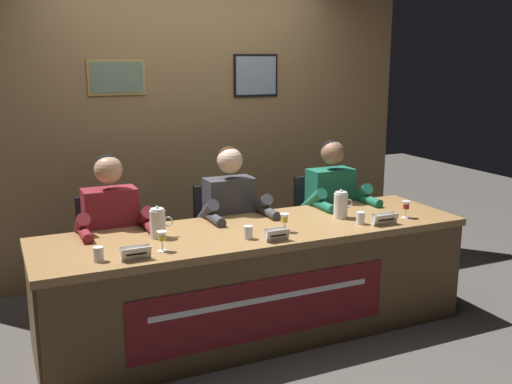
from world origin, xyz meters
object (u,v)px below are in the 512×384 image
at_px(water_cup_left, 99,255).
at_px(panelist_right, 335,205).
at_px(juice_glass_center, 284,219).
at_px(juice_glass_right, 406,206).
at_px(juice_glass_left, 162,237).
at_px(water_cup_center, 248,233).
at_px(water_pitcher_left_side, 158,223).
at_px(chair_center, 224,245).
at_px(panelist_left, 114,231).
at_px(panelist_center, 234,217).
at_px(nameplate_right, 385,219).
at_px(water_pitcher_right_side, 341,205).
at_px(chair_left, 110,261).
at_px(nameplate_center, 277,235).
at_px(nameplate_left, 136,253).
at_px(conference_table, 262,266).
at_px(water_cup_right, 361,219).
at_px(chair_right, 322,232).

relative_size(water_cup_left, panelist_right, 0.07).
bearing_deg(juice_glass_center, juice_glass_right, -2.98).
height_order(juice_glass_left, juice_glass_center, same).
distance_m(water_cup_center, water_pitcher_left_side, 0.58).
height_order(chair_center, water_pitcher_left_side, water_pitcher_left_side).
bearing_deg(juice_glass_left, water_pitcher_left_side, 79.52).
distance_m(panelist_left, water_cup_center, 0.95).
distance_m(juice_glass_left, panelist_center, 0.95).
relative_size(water_cup_center, nameplate_right, 0.44).
bearing_deg(juice_glass_center, water_pitcher_right_side, 15.35).
distance_m(panelist_center, nameplate_right, 1.09).
bearing_deg(chair_left, juice_glass_center, -36.81).
relative_size(panelist_center, nameplate_center, 8.01).
bearing_deg(water_pitcher_right_side, nameplate_center, -155.42).
distance_m(water_cup_center, juice_glass_right, 1.24).
bearing_deg(juice_glass_left, water_pitcher_right_side, 8.39).
height_order(panelist_left, nameplate_left, panelist_left).
bearing_deg(water_cup_center, chair_center, 79.56).
relative_size(conference_table, water_cup_right, 34.62).
bearing_deg(panelist_left, panelist_right, 0.00).
bearing_deg(juice_glass_right, chair_left, 157.68).
relative_size(juice_glass_left, nameplate_center, 0.80).
bearing_deg(juice_glass_center, panelist_center, 103.44).
xyz_separation_m(conference_table, nameplate_left, (-0.89, -0.20, 0.28)).
relative_size(water_cup_center, chair_right, 0.09).
height_order(juice_glass_left, water_cup_right, juice_glass_left).
bearing_deg(panelist_left, water_cup_left, -107.99).
bearing_deg(panelist_right, water_cup_right, -106.52).
bearing_deg(conference_table, water_pitcher_right_side, 8.08).
bearing_deg(nameplate_left, water_pitcher_right_side, 10.61).
bearing_deg(nameplate_center, water_pitcher_right_side, 24.58).
distance_m(nameplate_left, panelist_center, 1.14).
height_order(water_cup_center, water_pitcher_right_side, water_pitcher_right_side).
bearing_deg(panelist_left, water_cup_center, -39.43).
distance_m(conference_table, water_cup_center, 0.33).
distance_m(chair_right, panelist_right, 0.34).
bearing_deg(water_cup_right, water_cup_center, 179.45).
relative_size(chair_center, chair_right, 1.00).
xyz_separation_m(juice_glass_left, nameplate_right, (1.55, -0.08, -0.05)).
distance_m(chair_left, water_cup_center, 1.14).
bearing_deg(chair_right, panelist_left, -173.52).
bearing_deg(nameplate_left, conference_table, 12.48).
distance_m(panelist_center, panelist_right, 0.88).
relative_size(chair_left, juice_glass_left, 7.40).
xyz_separation_m(panelist_center, water_cup_center, (-0.15, -0.60, 0.06)).
bearing_deg(chair_center, chair_left, 180.00).
bearing_deg(chair_center, nameplate_center, -90.01).
relative_size(chair_left, water_cup_left, 10.80).
relative_size(water_cup_left, water_pitcher_left_side, 0.40).
distance_m(panelist_center, chair_right, 0.95).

